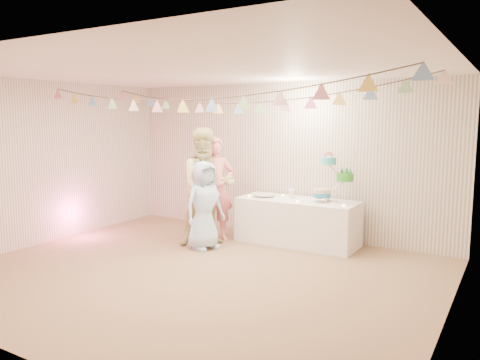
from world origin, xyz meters
The scene contains 23 objects.
floor centered at (0.00, 0.00, 0.00)m, with size 6.00×6.00×0.00m, color #806245.
ceiling centered at (0.00, 0.00, 2.60)m, with size 6.00×6.00×0.00m, color silver.
back_wall centered at (0.00, 2.50, 1.30)m, with size 6.00×6.00×0.00m, color silver.
front_wall centered at (0.00, -2.50, 1.30)m, with size 6.00×6.00×0.00m, color silver.
left_wall centered at (-3.00, 0.00, 1.30)m, with size 5.00×5.00×0.00m, color silver.
right_wall centered at (3.00, 0.00, 1.30)m, with size 5.00×5.00×0.00m, color silver.
table centered at (0.53, 2.03, 0.36)m, with size 1.92×0.77×0.72m, color white.
cake_stand centered at (1.08, 2.08, 1.11)m, with size 0.65×0.38×0.72m, color silver, non-canonical shape.
cake_bottom centered at (0.93, 2.02, 0.84)m, with size 0.31×0.31×0.15m, color teal, non-canonical shape.
cake_middle centered at (1.26, 2.17, 1.11)m, with size 0.27×0.27×0.22m, color #228D1E, non-canonical shape.
cake_top_tier centered at (1.02, 2.05, 1.38)m, with size 0.25×0.25×0.19m, color #43C3D3, non-canonical shape.
platter centered at (-0.05, 1.98, 0.76)m, with size 0.36×0.36×0.02m, color white.
posy centered at (0.40, 2.08, 0.83)m, with size 0.14×0.14×0.16m, color white, non-canonical shape.
person_adult_a centered at (-0.71, 1.53, 0.86)m, with size 0.62×0.41×1.71m, color #ED7C7E.
person_adult_b centered at (-0.69, 1.26, 0.93)m, with size 0.90×0.70×1.86m, color #CCC47D.
person_child centered at (-0.57, 1.02, 0.68)m, with size 0.67×0.43×1.37m, color #B4DAFF.
bunting_back centered at (0.00, 1.10, 2.35)m, with size 5.60×1.10×0.40m, color pink, non-canonical shape.
bunting_front centered at (0.00, -0.20, 2.32)m, with size 5.60×0.90×0.36m, color #72A5E5, non-canonical shape.
tealight_0 centered at (-0.27, 1.88, 0.73)m, with size 0.04×0.04×0.03m, color #FFD88C.
tealight_1 centered at (0.18, 2.21, 0.73)m, with size 0.04×0.04×0.03m, color #FFD88C.
tealight_2 centered at (0.63, 1.81, 0.73)m, with size 0.04×0.04×0.03m, color #FFD88C.
tealight_3 centered at (0.88, 2.25, 0.73)m, with size 0.04×0.04×0.03m, color #FFD88C.
tealight_4 centered at (1.35, 1.85, 0.73)m, with size 0.04×0.04×0.03m, color #FFD88C.
Camera 1 is at (3.53, -4.73, 2.01)m, focal length 35.00 mm.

